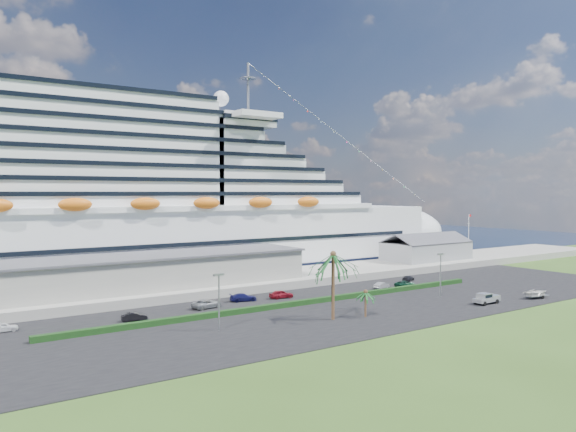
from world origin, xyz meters
TOP-DOWN VIEW (x-y plane):
  - ground at (0.00, 0.00)m, footprint 420.00×420.00m
  - asphalt_lot at (0.00, 11.00)m, footprint 140.00×38.00m
  - wharf at (0.00, 40.00)m, footprint 240.00×20.00m
  - water at (0.00, 130.00)m, footprint 420.00×160.00m
  - cruise_ship at (-21.53, 64.00)m, footprint 191.00×38.00m
  - terminal_building at (-25.00, 40.00)m, footprint 61.00×15.00m
  - port_shed at (52.00, 40.00)m, footprint 24.00×12.31m
  - flagpole at (70.04, 40.00)m, footprint 1.08×0.16m
  - hedge at (-8.00, 16.00)m, footprint 88.00×1.10m
  - lamp_post_left at (-28.00, 8.00)m, footprint 1.60×0.35m
  - lamp_post_right at (20.00, 8.00)m, footprint 1.60×0.35m
  - palm_tall at (-10.00, 4.00)m, footprint 8.82×8.82m
  - palm_short at (-4.50, 2.50)m, footprint 3.53×3.53m
  - parked_car_0 at (-53.99, 24.76)m, footprint 4.06×1.75m
  - parked_car_1 at (-36.11, 20.90)m, footprint 4.13×2.07m
  - parked_car_2 at (-22.48, 23.20)m, footprint 5.88×3.61m
  - parked_car_3 at (-14.17, 24.98)m, footprint 5.35×3.25m
  - parked_car_4 at (-6.82, 23.38)m, footprint 4.85×2.56m
  - parked_car_5 at (16.39, 20.41)m, footprint 4.20×2.27m
  - parked_car_6 at (21.95, 19.05)m, footprint 4.89×2.52m
  - parked_car_7 at (28.50, 24.42)m, footprint 4.53×3.18m
  - pickup_truck at (20.60, -1.94)m, footprint 5.56×2.23m
  - boat_trailer at (32.93, -4.15)m, footprint 6.07×4.44m

SIDE VIEW (x-z plane):
  - ground at x=0.00m, z-range 0.00..0.00m
  - water at x=0.00m, z-range 0.00..0.02m
  - asphalt_lot at x=0.00m, z-range 0.00..0.12m
  - hedge at x=-8.00m, z-range 0.12..1.02m
  - parked_car_7 at x=28.50m, z-range 0.12..1.34m
  - parked_car_1 at x=-36.11m, z-range 0.12..1.42m
  - parked_car_5 at x=16.39m, z-range 0.12..1.43m
  - parked_car_6 at x=21.95m, z-range 0.12..1.44m
  - parked_car_0 at x=-53.99m, z-range 0.12..1.49m
  - parked_car_3 at x=-14.17m, z-range 0.12..1.57m
  - parked_car_2 at x=-22.48m, z-range 0.12..1.64m
  - wharf at x=0.00m, z-range 0.00..1.80m
  - parked_car_4 at x=-6.82m, z-range 0.12..1.69m
  - pickup_truck at x=20.60m, z-range 0.22..2.18m
  - boat_trailer at x=32.93m, z-range 0.39..2.08m
  - palm_short at x=-4.50m, z-range 1.38..5.95m
  - port_shed at x=52.00m, z-range 0.71..8.08m
  - terminal_building at x=-25.00m, z-range 1.86..8.16m
  - lamp_post_left at x=-28.00m, z-range 1.21..9.48m
  - lamp_post_right at x=20.00m, z-range 1.21..9.48m
  - flagpole at x=70.04m, z-range 2.27..14.27m
  - palm_tall at x=-10.00m, z-range 3.64..14.77m
  - cruise_ship at x=-21.53m, z-range -10.31..43.69m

